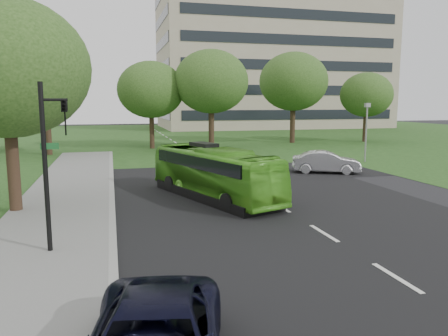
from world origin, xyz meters
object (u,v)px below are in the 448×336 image
at_px(traffic_light, 50,155).
at_px(tree_park_a, 46,89).
at_px(tree_park_c, 211,82).
at_px(tree_park_e, 366,95).
at_px(office_building, 271,58).
at_px(tree_side_near, 6,68).
at_px(sedan, 326,162).
at_px(camera_pole, 367,124).
at_px(tree_park_d, 293,82).
at_px(bus, 214,173).
at_px(tree_park_b, 151,90).

bearing_deg(traffic_light, tree_park_a, 106.78).
relative_size(tree_park_c, tree_park_e, 1.21).
distance_m(office_building, tree_park_e, 33.33).
xyz_separation_m(tree_side_near, traffic_light, (2.16, -5.66, -2.84)).
bearing_deg(sedan, tree_park_e, -14.13).
bearing_deg(tree_park_e, camera_pole, -122.06).
distance_m(tree_park_d, traffic_light, 38.92).
bearing_deg(tree_park_d, bus, -120.39).
bearing_deg(sedan, tree_park_d, 6.08).
xyz_separation_m(tree_park_b, tree_side_near, (-7.78, -24.32, 0.11)).
bearing_deg(bus, tree_park_c, 57.66).
height_order(tree_park_a, tree_park_d, tree_park_d).
bearing_deg(camera_pole, tree_side_near, -152.98).
relative_size(tree_park_a, sedan, 1.95).
bearing_deg(traffic_light, tree_park_e, 55.48).
height_order(tree_park_a, tree_park_b, tree_park_b).
distance_m(tree_park_c, sedan, 17.90).
bearing_deg(tree_park_a, sedan, -38.84).
relative_size(tree_park_c, camera_pole, 2.14).
xyz_separation_m(tree_park_d, tree_side_near, (-23.65, -26.57, -0.95)).
bearing_deg(tree_side_near, office_building, 60.54).
bearing_deg(office_building, tree_side_near, -119.46).
distance_m(office_building, tree_side_near, 67.17).
bearing_deg(tree_park_d, sedan, -107.52).
height_order(tree_park_d, tree_side_near, tree_park_d).
distance_m(tree_park_d, camera_pole, 16.74).
relative_size(tree_park_d, tree_park_e, 1.27).
height_order(office_building, bus, office_building).
distance_m(tree_park_d, bus, 30.44).
relative_size(office_building, tree_park_b, 4.73).
bearing_deg(tree_park_c, tree_park_e, 8.74).
height_order(tree_park_b, traffic_light, tree_park_b).
bearing_deg(tree_park_b, traffic_light, -100.62).
relative_size(office_building, tree_park_c, 4.20).
xyz_separation_m(office_building, traffic_light, (-30.71, -63.85, -9.51)).
bearing_deg(sedan, office_building, 6.84).
bearing_deg(tree_park_d, camera_pole, -93.52).
bearing_deg(tree_park_c, traffic_light, -111.64).
xyz_separation_m(office_building, bus, (-24.36, -57.43, -11.30)).
xyz_separation_m(sedan, traffic_light, (-15.07, -11.89, 2.28)).
distance_m(tree_park_b, tree_side_near, 25.53).
bearing_deg(tree_side_near, tree_park_b, 72.25).
xyz_separation_m(tree_park_e, sedan, (-15.01, -19.41, -4.66)).
bearing_deg(office_building, tree_park_b, -126.52).
height_order(office_building, traffic_light, office_building).
bearing_deg(tree_park_c, camera_pole, -53.44).
bearing_deg(tree_side_near, sedan, 19.89).
distance_m(tree_park_e, bus, 34.64).
bearing_deg(tree_park_d, tree_park_a, -167.84).
height_order(tree_park_e, bus, tree_park_e).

